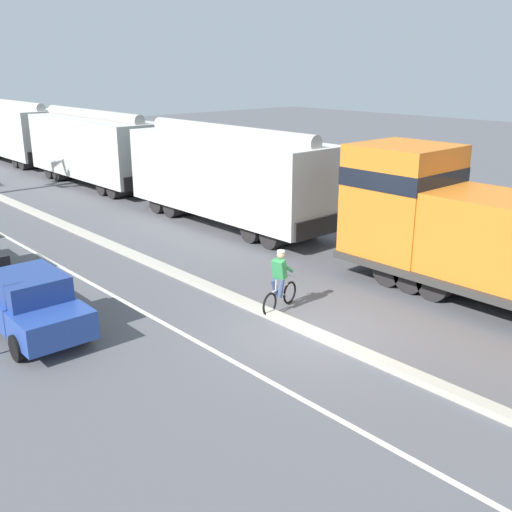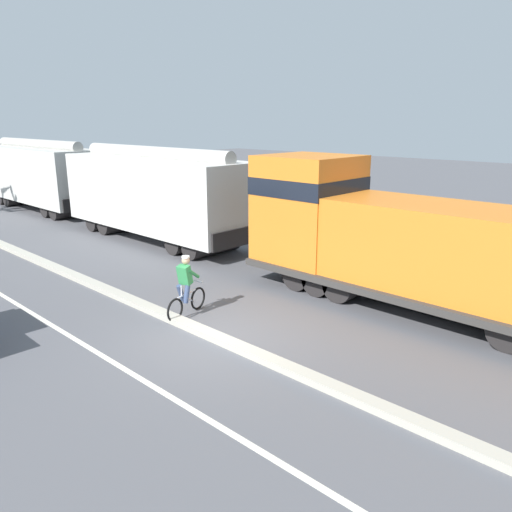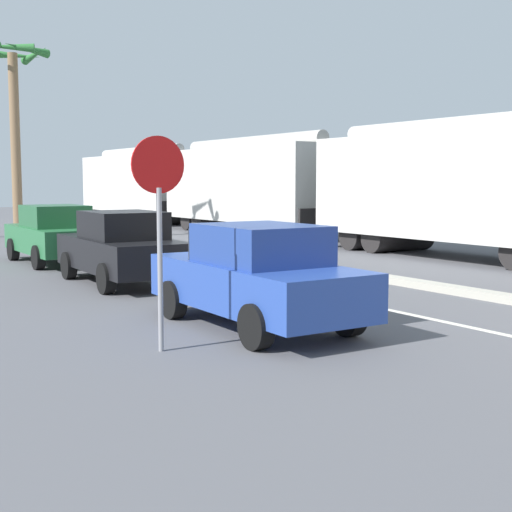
# 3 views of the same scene
# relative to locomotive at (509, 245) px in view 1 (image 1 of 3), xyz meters

# --- Properties ---
(ground_plane) EXTENTS (120.00, 120.00, 0.00)m
(ground_plane) POSITION_rel_locomotive_xyz_m (-5.37, 2.39, -1.80)
(ground_plane) COLOR #56565B
(median_curb) EXTENTS (0.36, 36.00, 0.16)m
(median_curb) POSITION_rel_locomotive_xyz_m (-5.37, 8.39, -1.72)
(median_curb) COLOR #B2AD9E
(median_curb) RESTS_ON ground
(lane_stripe) EXTENTS (0.14, 36.00, 0.01)m
(lane_stripe) POSITION_rel_locomotive_xyz_m (-7.77, 8.39, -1.79)
(lane_stripe) COLOR silver
(lane_stripe) RESTS_ON ground
(locomotive) EXTENTS (3.10, 11.61, 4.20)m
(locomotive) POSITION_rel_locomotive_xyz_m (0.00, 0.00, 0.00)
(locomotive) COLOR orange
(locomotive) RESTS_ON ground
(hopper_car_lead) EXTENTS (2.90, 10.60, 4.18)m
(hopper_car_lead) POSITION_rel_locomotive_xyz_m (-0.00, 12.16, 0.28)
(hopper_car_lead) COLOR silver
(hopper_car_lead) RESTS_ON ground
(hopper_car_middle) EXTENTS (2.90, 10.60, 4.18)m
(hopper_car_middle) POSITION_rel_locomotive_xyz_m (-0.00, 23.76, 0.28)
(hopper_car_middle) COLOR beige
(hopper_car_middle) RESTS_ON ground
(hopper_car_trailing) EXTENTS (2.90, 10.60, 4.18)m
(hopper_car_trailing) POSITION_rel_locomotive_xyz_m (-0.00, 35.36, 0.28)
(hopper_car_trailing) COLOR silver
(hopper_car_trailing) RESTS_ON ground
(parked_car_blue) EXTENTS (1.90, 4.24, 1.62)m
(parked_car_blue) POSITION_rel_locomotive_xyz_m (-10.57, 7.17, -0.98)
(parked_car_blue) COLOR #28479E
(parked_car_blue) RESTS_ON ground
(cyclist) EXTENTS (1.67, 0.58, 1.71)m
(cyclist) POSITION_rel_locomotive_xyz_m (-4.84, 4.02, -0.98)
(cyclist) COLOR black
(cyclist) RESTS_ON ground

